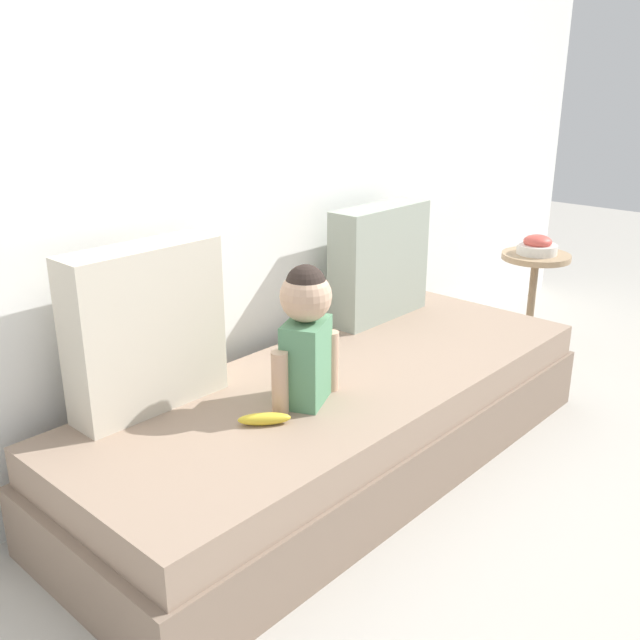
# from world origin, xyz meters

# --- Properties ---
(ground_plane) EXTENTS (12.00, 12.00, 0.00)m
(ground_plane) POSITION_xyz_m (0.00, 0.00, 0.00)
(ground_plane) COLOR #B2ADA3
(back_wall) EXTENTS (5.45, 0.10, 2.23)m
(back_wall) POSITION_xyz_m (0.00, 0.55, 1.11)
(back_wall) COLOR white
(back_wall) RESTS_ON ground
(couch) EXTENTS (2.25, 0.83, 0.38)m
(couch) POSITION_xyz_m (0.00, 0.00, 0.19)
(couch) COLOR #826C5B
(couch) RESTS_ON ground
(throw_pillow_left) EXTENTS (0.53, 0.16, 0.55)m
(throw_pillow_left) POSITION_xyz_m (-0.62, 0.32, 0.65)
(throw_pillow_left) COLOR beige
(throw_pillow_left) RESTS_ON couch
(throw_pillow_right) EXTENTS (0.52, 0.16, 0.51)m
(throw_pillow_right) POSITION_xyz_m (0.62, 0.32, 0.63)
(throw_pillow_right) COLOR #99A393
(throw_pillow_right) RESTS_ON couch
(toddler) EXTENTS (0.31, 0.20, 0.48)m
(toddler) POSITION_xyz_m (-0.24, -0.05, 0.64)
(toddler) COLOR #568E66
(toddler) RESTS_ON couch
(banana) EXTENTS (0.16, 0.14, 0.04)m
(banana) POSITION_xyz_m (-0.46, -0.07, 0.40)
(banana) COLOR yellow
(banana) RESTS_ON couch
(side_table) EXTENTS (0.35, 0.35, 0.54)m
(side_table) POSITION_xyz_m (1.57, 0.02, 0.41)
(side_table) COLOR tan
(side_table) RESTS_ON ground
(fruit_bowl) EXTENTS (0.21, 0.21, 0.10)m
(fruit_bowl) POSITION_xyz_m (1.57, 0.02, 0.58)
(fruit_bowl) COLOR silver
(fruit_bowl) RESTS_ON side_table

